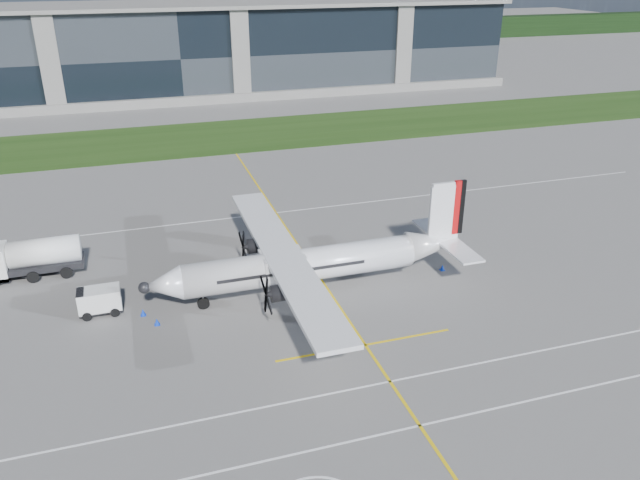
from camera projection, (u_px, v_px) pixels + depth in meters
The scene contains 14 objects.
ground at pixel (212, 154), 79.45m from camera, with size 400.00×400.00×0.00m, color #64625F.
grass_strip at pixel (203, 138), 86.38m from camera, with size 400.00×18.00×0.04m, color #1C390F.
terminal_building at pixel (175, 51), 111.02m from camera, with size 120.00×20.00×15.00m, color black.
tree_line at pixel (154, 39), 164.92m from camera, with size 400.00×6.00×6.00m, color black.
yellow_taxiway_centerline at pixel (298, 246), 54.25m from camera, with size 0.20×70.00×0.01m, color yellow.
white_lane_line at pixel (368, 438), 32.62m from camera, with size 90.00×0.15×0.01m, color white.
turboprop_aircraft at pixel (312, 246), 45.23m from camera, with size 24.41×25.31×7.59m, color white, non-canonical shape.
fuel_tanker_truck at pixel (22, 260), 48.34m from camera, with size 8.10×2.63×3.04m, color white, non-canonical shape.
baggage_tug at pixel (100, 301), 43.69m from camera, with size 3.09×1.85×1.85m, color silver, non-canonical shape.
ground_crew_person at pixel (181, 279), 46.72m from camera, with size 0.76×0.54×1.86m, color #F25907.
safety_cone_nose_port at pixel (157, 322), 42.50m from camera, with size 0.36×0.36×0.50m, color #0C37D8.
safety_cone_tail at pixel (442, 267), 49.91m from camera, with size 0.36×0.36×0.50m, color #0C37D8.
safety_cone_stbdwing at pixel (259, 231), 56.57m from camera, with size 0.36×0.36×0.50m, color #0C37D8.
safety_cone_fwd at pixel (143, 312), 43.61m from camera, with size 0.36×0.36×0.50m, color #0C37D8.
Camera 1 is at (-10.06, -37.43, 22.96)m, focal length 35.00 mm.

